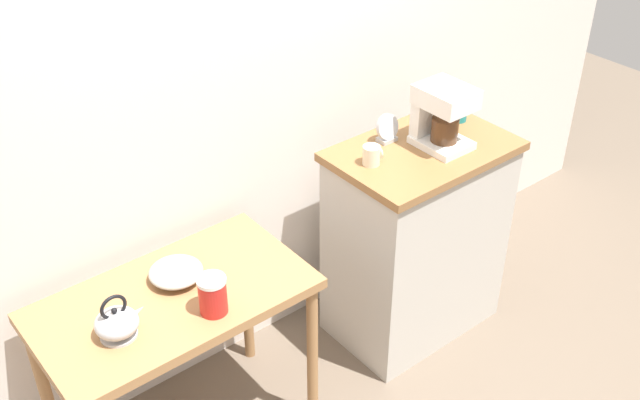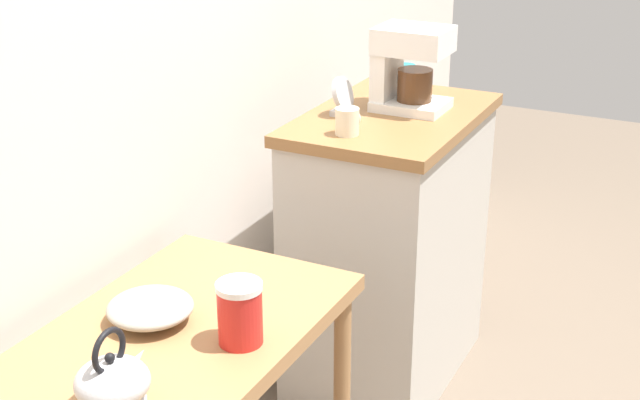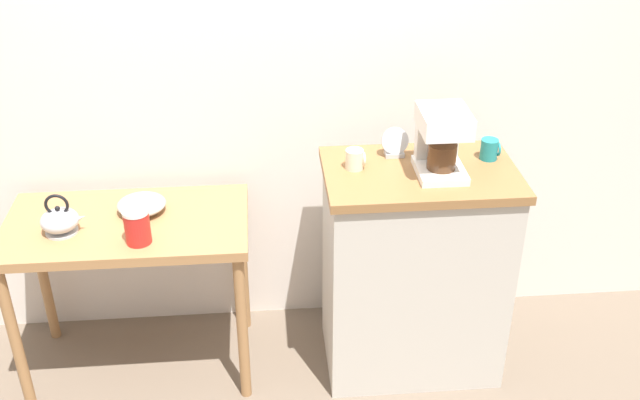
# 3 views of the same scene
# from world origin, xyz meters

# --- Properties ---
(ground_plane) EXTENTS (8.00, 8.00, 0.00)m
(ground_plane) POSITION_xyz_m (0.00, 0.00, 0.00)
(ground_plane) COLOR #6B5B4C
(back_wall) EXTENTS (4.40, 0.10, 2.80)m
(back_wall) POSITION_xyz_m (0.10, 0.43, 1.40)
(back_wall) COLOR silver
(back_wall) RESTS_ON ground_plane
(wooden_table) EXTENTS (0.96, 0.53, 0.74)m
(wooden_table) POSITION_xyz_m (-0.56, 0.06, 0.64)
(wooden_table) COLOR #9E7044
(wooden_table) RESTS_ON ground_plane
(kitchen_counter) EXTENTS (0.75, 0.49, 0.94)m
(kitchen_counter) POSITION_xyz_m (0.59, -0.00, 0.47)
(kitchen_counter) COLOR #BCB7AD
(kitchen_counter) RESTS_ON ground_plane
(bowl_stoneware) EXTENTS (0.19, 0.19, 0.06)m
(bowl_stoneware) POSITION_xyz_m (-0.51, 0.12, 0.77)
(bowl_stoneware) COLOR #9E998C
(bowl_stoneware) RESTS_ON wooden_table
(teakettle) EXTENTS (0.18, 0.14, 0.17)m
(teakettle) POSITION_xyz_m (-0.79, -0.01, 0.79)
(teakettle) COLOR #B2B5BA
(teakettle) RESTS_ON wooden_table
(canister_enamel) EXTENTS (0.10, 0.10, 0.14)m
(canister_enamel) POSITION_xyz_m (-0.49, -0.10, 0.81)
(canister_enamel) COLOR red
(canister_enamel) RESTS_ON wooden_table
(coffee_maker) EXTENTS (0.18, 0.22, 0.26)m
(coffee_maker) POSITION_xyz_m (0.66, -0.01, 1.08)
(coffee_maker) COLOR white
(coffee_maker) RESTS_ON kitchen_counter
(mug_small_cream) EXTENTS (0.08, 0.07, 0.08)m
(mug_small_cream) POSITION_xyz_m (0.34, 0.04, 0.98)
(mug_small_cream) COLOR beige
(mug_small_cream) RESTS_ON kitchen_counter
(mug_dark_teal) EXTENTS (0.08, 0.07, 0.08)m
(mug_dark_teal) POSITION_xyz_m (0.88, 0.07, 0.98)
(mug_dark_teal) COLOR teal
(mug_dark_teal) RESTS_ON kitchen_counter
(table_clock) EXTENTS (0.11, 0.05, 0.12)m
(table_clock) POSITION_xyz_m (0.51, 0.13, 0.99)
(table_clock) COLOR #B2B5BA
(table_clock) RESTS_ON kitchen_counter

